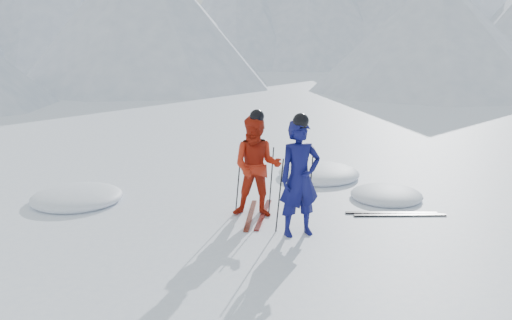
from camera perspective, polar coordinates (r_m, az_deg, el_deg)
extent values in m
plane|color=white|center=(9.91, 11.63, -6.37)|extent=(160.00, 160.00, 0.00)
cone|color=#B2BCD1|center=(59.94, -12.72, 15.58)|extent=(17.69, 17.69, 11.93)
cone|color=#B2BCD1|center=(52.79, -2.06, 15.64)|extent=(19.63, 19.63, 10.85)
cone|color=silver|center=(64.66, 23.25, 14.15)|extent=(24.45, 24.45, 10.76)
cone|color=#B2BCD1|center=(32.61, 18.28, 12.61)|extent=(14.00, 14.00, 6.50)
cone|color=#B2BCD1|center=(34.62, -11.85, 15.06)|extent=(16.00, 16.00, 9.00)
imported|color=#0D0F4E|center=(8.86, 4.63, -1.94)|extent=(0.77, 0.57, 1.93)
imported|color=#B3220E|center=(9.76, 0.10, -0.70)|extent=(1.07, 0.95, 1.86)
cylinder|color=black|center=(9.02, 2.49, -3.77)|extent=(0.13, 0.09, 1.29)
cylinder|color=black|center=(9.25, 5.67, -3.39)|extent=(0.13, 0.08, 1.29)
cylinder|color=black|center=(10.02, -1.86, -2.15)|extent=(0.12, 0.10, 1.24)
cylinder|color=black|center=(10.04, 1.62, -2.13)|extent=(0.12, 0.09, 1.24)
cube|color=black|center=(10.00, -0.58, -5.82)|extent=(0.55, 1.66, 0.03)
cube|color=black|center=(10.04, 0.77, -5.73)|extent=(0.66, 1.63, 0.03)
cube|color=black|center=(10.42, 14.06, -5.43)|extent=(1.68, 0.43, 0.03)
cube|color=black|center=(10.33, 14.91, -5.64)|extent=(1.69, 0.37, 0.03)
ellipsoid|color=white|center=(11.41, -18.31, -4.16)|extent=(1.79, 1.79, 0.39)
ellipsoid|color=white|center=(11.33, 13.54, -3.95)|extent=(1.45, 1.45, 0.32)
ellipsoid|color=white|center=(12.69, 6.60, -1.80)|extent=(1.88, 1.88, 0.41)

